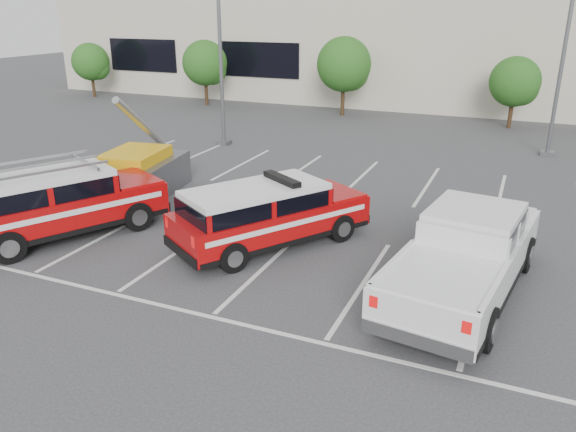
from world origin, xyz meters
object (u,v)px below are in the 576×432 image
object	(u,v)px
white_pickup	(464,263)
convention_building	(454,33)
tree_mid_left	(345,66)
ladder_suv	(58,207)
light_pole_left	(220,37)
tree_far_left	(92,63)
utility_rig	(132,175)
fire_chief_suv	(268,219)
tree_mid_right	(516,83)
tree_left	(206,65)
light_pole_mid	(566,40)

from	to	relation	value
white_pickup	convention_building	bearing A→B (deg)	106.96
tree_mid_left	ladder_suv	bearing A→B (deg)	-94.39
light_pole_left	white_pickup	size ratio (longest dim) A/B	1.49
tree_far_left	tree_mid_left	bearing A→B (deg)	0.00
convention_building	white_pickup	bearing A→B (deg)	-81.22
convention_building	tree_far_left	world-z (taller)	convention_building
tree_far_left	white_pickup	distance (m)	36.88
ladder_suv	tree_mid_left	bearing A→B (deg)	113.31
tree_far_left	utility_rig	xyz separation A→B (m)	(17.79, -18.43, -1.76)
light_pole_left	ladder_suv	size ratio (longest dim) A/B	1.64
convention_building	fire_chief_suv	distance (m)	30.76
tree_mid_left	ladder_suv	distance (m)	22.67
tree_mid_right	utility_rig	size ratio (longest dim) A/B	0.84
light_pole_left	utility_rig	world-z (taller)	light_pole_left
tree_left	fire_chief_suv	xyz separation A→B (m)	(14.37, -20.69, -1.95)
fire_chief_suv	tree_mid_left	bearing A→B (deg)	134.44
tree_far_left	utility_rig	distance (m)	25.68
convention_building	ladder_suv	xyz separation A→B (m)	(-6.82, -32.33, -3.80)
convention_building	fire_chief_suv	bearing A→B (deg)	-91.36
light_pole_mid	utility_rig	world-z (taller)	light_pole_mid
convention_building	tree_far_left	xyz separation A→B (m)	(-25.09, -9.82, -2.22)
convention_building	light_pole_left	xyz separation A→B (m)	(-8.18, -19.86, 0.47)
tree_left	fire_chief_suv	bearing A→B (deg)	-55.22
white_pickup	light_pole_mid	bearing A→B (deg)	90.86
light_pole_left	fire_chief_suv	bearing A→B (deg)	-54.98
tree_far_left	fire_chief_suv	xyz separation A→B (m)	(24.37, -20.69, -1.68)
tree_mid_left	tree_mid_right	distance (m)	10.01
light_pole_mid	fire_chief_suv	world-z (taller)	light_pole_mid
white_pickup	utility_rig	bearing A→B (deg)	174.03
tree_far_left	ladder_suv	size ratio (longest dim) A/B	0.64
convention_building	fire_chief_suv	size ratio (longest dim) A/B	10.11
tree_left	tree_mid_right	world-z (taller)	tree_left
tree_mid_left	convention_building	bearing A→B (deg)	62.60
tree_mid_left	ladder_suv	size ratio (longest dim) A/B	0.78
convention_building	tree_mid_right	xyz separation A→B (m)	(4.91, -9.82, -2.22)
convention_building	tree_left	world-z (taller)	convention_building
convention_building	fire_chief_suv	world-z (taller)	convention_building
tree_far_left	tree_mid_right	size ratio (longest dim) A/B	1.00
convention_building	tree_mid_left	world-z (taller)	convention_building
tree_mid_right	light_pole_mid	bearing A→B (deg)	-72.48
ladder_suv	white_pickup	bearing A→B (deg)	32.72
convention_building	white_pickup	world-z (taller)	convention_building
tree_mid_right	white_pickup	xyz separation A→B (m)	(-0.07, -21.49, -1.69)
tree_left	utility_rig	size ratio (longest dim) A/B	0.93
tree_mid_right	utility_rig	distance (m)	22.17
light_pole_left	fire_chief_suv	size ratio (longest dim) A/B	1.73
convention_building	tree_left	size ratio (longest dim) A/B	13.58
convention_building	tree_mid_right	distance (m)	11.20
tree_far_left	tree_mid_left	distance (m)	20.01
light_pole_mid	ladder_suv	bearing A→B (deg)	-129.63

